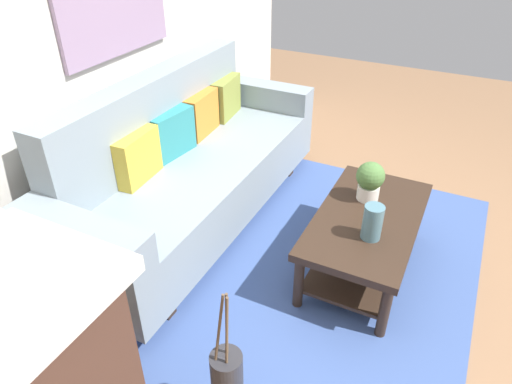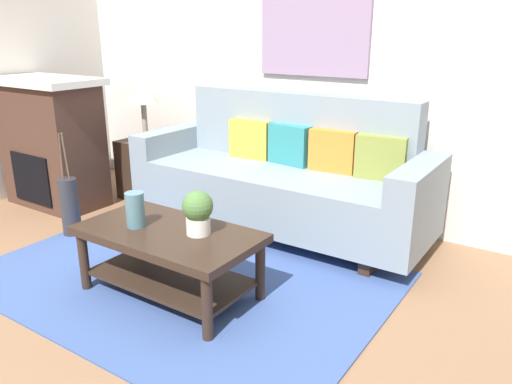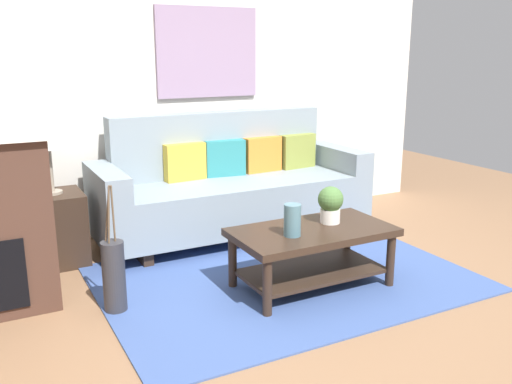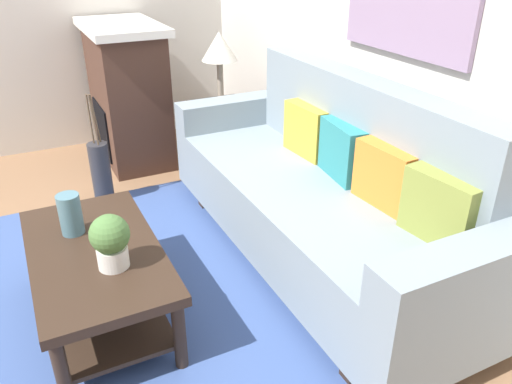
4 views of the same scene
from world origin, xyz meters
name	(u,v)px [view 2 (image 2 of 4)]	position (x,y,z in m)	size (l,w,h in m)	color
ground_plane	(126,311)	(0.00, 0.00, 0.00)	(9.03, 9.03, 0.00)	#8C6647
wall_back	(307,56)	(0.00, 2.13, 1.35)	(5.03, 0.10, 2.70)	silver
area_rug	(183,277)	(0.00, 0.50, 0.01)	(2.60, 1.85, 0.01)	#3D5693
couch	(281,178)	(0.09, 1.60, 0.43)	(2.40, 0.84, 1.08)	gray
throw_pillow_mustard	(251,139)	(-0.29, 1.72, 0.68)	(0.36, 0.12, 0.32)	gold
throw_pillow_teal	(290,145)	(0.09, 1.72, 0.68)	(0.36, 0.12, 0.32)	teal
throw_pillow_orange	(333,151)	(0.47, 1.72, 0.68)	(0.36, 0.12, 0.32)	orange
throw_pillow_olive	(381,158)	(0.85, 1.72, 0.68)	(0.36, 0.12, 0.32)	olive
coffee_table	(169,248)	(0.09, 0.29, 0.31)	(1.10, 0.60, 0.43)	#332319
tabletop_vase	(135,210)	(-0.11, 0.23, 0.54)	(0.11, 0.11, 0.21)	slate
potted_plant_tabletop	(198,211)	(0.28, 0.35, 0.57)	(0.18, 0.18, 0.26)	white
side_table	(148,168)	(-1.41, 1.60, 0.28)	(0.44, 0.44, 0.56)	#332319
table_lamp	(143,94)	(-1.41, 1.60, 0.99)	(0.28, 0.28, 0.57)	gray
fireplace	(52,142)	(-1.96, 0.97, 0.59)	(1.02, 0.58, 1.16)	#472D23
floor_vase	(70,207)	(-1.22, 0.56, 0.23)	(0.14, 0.14, 0.47)	#2D2D33
floor_vase_branch_a	(65,156)	(-1.20, 0.56, 0.65)	(0.01, 0.01, 0.36)	brown
floor_vase_branch_b	(65,155)	(-1.23, 0.57, 0.65)	(0.01, 0.01, 0.36)	brown
floor_vase_branch_c	(61,156)	(-1.23, 0.54, 0.65)	(0.01, 0.01, 0.36)	brown
framed_painting	(314,25)	(0.09, 2.06, 1.59)	(0.97, 0.03, 0.80)	gray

